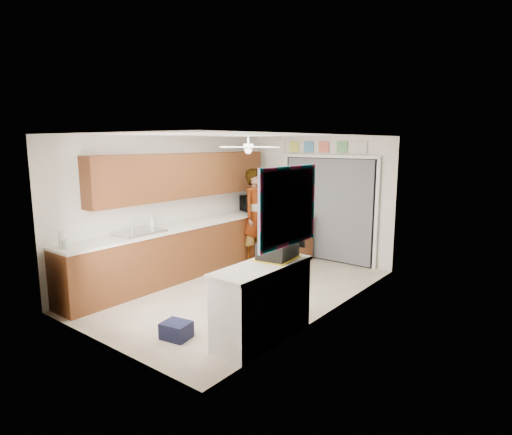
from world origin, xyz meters
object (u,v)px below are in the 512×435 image
Objects in this scene: man at (256,215)px; dog at (249,273)px; cardboard_box at (234,324)px; suitcase at (278,250)px; navy_crate at (176,330)px; microwave at (256,203)px; soap_bottle at (152,221)px; paper_towel_roll at (62,240)px.

man is 1.75m from dog.
dog reaches higher than cardboard_box.
suitcase is 1.08m from cardboard_box.
cardboard_box is 0.71m from navy_crate.
cardboard_box is at bearing -147.55° from man.
man is at bearing 112.52° from navy_crate.
microwave reaches higher than dog.
cardboard_box is at bearing 47.14° from navy_crate.
navy_crate is at bearing -158.37° from man.
man is at bearing 76.73° from soap_bottle.
dog is at bearing -147.35° from man.
soap_bottle is at bearing 164.23° from cardboard_box.
man is at bearing 83.19° from paper_towel_roll.
microwave reaches higher than navy_crate.
microwave is 2.64m from soap_bottle.
cardboard_box is (2.23, -3.32, -0.97)m from microwave.
suitcase is 1.60m from navy_crate.
navy_crate is at bearing -135.09° from microwave.
microwave is at bearing 124.51° from suitcase.
paper_towel_roll is at bearing -93.76° from dog.
paper_towel_roll is at bearing -158.79° from cardboard_box.
soap_bottle is 1.86m from dog.
soap_bottle is at bearing 92.37° from paper_towel_roll.
cardboard_box is 1.32× the size of navy_crate.
microwave is 2.51× the size of paper_towel_roll.
dog is at bearing 32.16° from soap_bottle.
soap_bottle is 1.12× the size of paper_towel_roll.
microwave is 1.20× the size of suitcase.
suitcase is at bearing 57.04° from cardboard_box.
navy_crate is 2.16m from dog.
dog is (1.21, -1.76, -0.89)m from microwave.
paper_towel_roll is (0.07, -1.60, -0.01)m from soap_bottle.
dog is (1.40, 0.88, -0.86)m from soap_bottle.
man reaches higher than cardboard_box.
soap_bottle reaches higher than paper_towel_roll.
man is (0.45, 3.80, -0.12)m from paper_towel_roll.
navy_crate is (1.93, -1.21, -0.97)m from soap_bottle.
microwave is 0.32× the size of man.
paper_towel_roll is 3.83m from man.
navy_crate is (-0.49, -0.52, -0.04)m from cardboard_box.
man is (0.33, -0.43, -0.17)m from microwave.
soap_bottle is 0.60× the size of cardboard_box.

